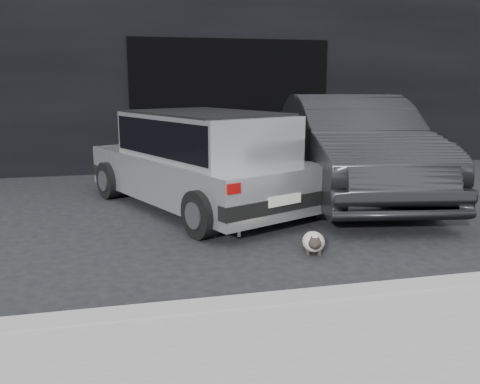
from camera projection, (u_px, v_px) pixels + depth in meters
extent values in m
plane|color=black|center=(220.00, 224.00, 6.45)|extent=(80.00, 80.00, 0.00)
cube|color=black|center=(213.00, 50.00, 11.86)|extent=(34.00, 4.00, 5.00)
cube|color=black|center=(231.00, 106.00, 10.20)|extent=(4.00, 0.10, 2.60)
cube|color=gray|center=(398.00, 292.00, 4.18)|extent=(18.00, 0.25, 0.12)
cube|color=#BABCBF|center=(198.00, 175.00, 7.26)|extent=(3.00, 4.03, 0.58)
cube|color=#BABCBF|center=(205.00, 135.00, 6.99)|extent=(2.32, 2.83, 0.58)
cube|color=black|center=(205.00, 135.00, 6.99)|extent=(2.29, 2.75, 0.47)
cube|color=black|center=(280.00, 204.00, 5.89)|extent=(1.58, 0.82, 0.17)
cube|color=black|center=(142.00, 165.00, 8.66)|extent=(1.58, 0.82, 0.17)
cube|color=silver|center=(285.00, 200.00, 5.82)|extent=(0.45, 0.21, 0.11)
cube|color=#8C0707|center=(234.00, 189.00, 5.34)|extent=(0.17, 0.10, 0.11)
cube|color=#8C0707|center=(329.00, 174.00, 6.20)|extent=(0.17, 0.10, 0.11)
cube|color=black|center=(204.00, 113.00, 6.92)|extent=(2.22, 2.61, 0.03)
cylinder|color=black|center=(201.00, 214.00, 5.79)|extent=(0.42, 0.60, 0.57)
cylinder|color=slate|center=(193.00, 216.00, 5.72)|extent=(0.14, 0.29, 0.31)
cylinder|color=black|center=(303.00, 196.00, 6.74)|extent=(0.42, 0.60, 0.57)
cylinder|color=slate|center=(309.00, 195.00, 6.80)|extent=(0.14, 0.29, 0.31)
cylinder|color=black|center=(110.00, 180.00, 7.81)|extent=(0.42, 0.60, 0.57)
cylinder|color=slate|center=(103.00, 181.00, 7.75)|extent=(0.14, 0.29, 0.31)
cylinder|color=black|center=(198.00, 170.00, 8.76)|extent=(0.42, 0.60, 0.57)
cylinder|color=slate|center=(203.00, 169.00, 8.83)|extent=(0.14, 0.29, 0.31)
imported|color=black|center=(350.00, 146.00, 7.91)|extent=(2.42, 4.98, 1.57)
ellipsoid|color=beige|center=(314.00, 242.00, 5.39)|extent=(0.37, 0.52, 0.18)
ellipsoid|color=beige|center=(314.00, 243.00, 5.27)|extent=(0.26, 0.26, 0.17)
ellipsoid|color=black|center=(315.00, 244.00, 5.14)|extent=(0.16, 0.15, 0.12)
sphere|color=black|center=(315.00, 246.00, 5.09)|extent=(0.05, 0.05, 0.05)
cone|color=black|center=(318.00, 238.00, 5.14)|extent=(0.06, 0.07, 0.06)
cone|color=black|center=(311.00, 238.00, 5.15)|extent=(0.06, 0.07, 0.06)
cylinder|color=black|center=(320.00, 252.00, 5.26)|extent=(0.04, 0.04, 0.06)
cylinder|color=black|center=(308.00, 252.00, 5.27)|extent=(0.04, 0.04, 0.06)
cylinder|color=black|center=(318.00, 244.00, 5.53)|extent=(0.04, 0.04, 0.06)
cylinder|color=black|center=(307.00, 244.00, 5.54)|extent=(0.04, 0.04, 0.06)
cylinder|color=black|center=(312.00, 237.00, 5.65)|extent=(0.04, 0.26, 0.08)
ellipsoid|color=silver|center=(226.00, 222.00, 5.94)|extent=(0.53, 0.35, 0.21)
ellipsoid|color=silver|center=(237.00, 220.00, 5.93)|extent=(0.25, 0.25, 0.18)
ellipsoid|color=silver|center=(248.00, 214.00, 5.92)|extent=(0.15, 0.16, 0.13)
sphere|color=silver|center=(253.00, 215.00, 5.92)|extent=(0.06, 0.06, 0.06)
cone|color=silver|center=(247.00, 209.00, 5.94)|extent=(0.07, 0.06, 0.07)
cone|color=silver|center=(247.00, 210.00, 5.87)|extent=(0.07, 0.06, 0.07)
cylinder|color=silver|center=(239.00, 228.00, 6.02)|extent=(0.04, 0.04, 0.12)
cylinder|color=silver|center=(239.00, 231.00, 5.90)|extent=(0.04, 0.04, 0.12)
cylinder|color=silver|center=(214.00, 228.00, 6.02)|extent=(0.04, 0.04, 0.12)
cylinder|color=silver|center=(214.00, 231.00, 5.90)|extent=(0.04, 0.04, 0.12)
cylinder|color=silver|center=(204.00, 226.00, 5.95)|extent=(0.27, 0.07, 0.08)
ellipsoid|color=gray|center=(219.00, 221.00, 5.91)|extent=(0.20, 0.17, 0.09)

